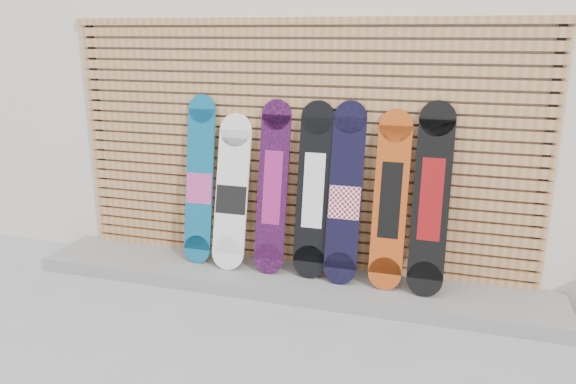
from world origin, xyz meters
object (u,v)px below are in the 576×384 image
Objects in this scene: snowboard_2 at (273,188)px; snowboard_5 at (390,200)px; snowboard_3 at (314,191)px; snowboard_4 at (345,195)px; snowboard_1 at (232,193)px; snowboard_6 at (431,199)px; snowboard_0 at (200,181)px.

snowboard_5 is (1.02, -0.01, -0.02)m from snowboard_2.
snowboard_3 is 0.99× the size of snowboard_4.
snowboard_6 is at bearing -0.44° from snowboard_1.
snowboard_3 is at bearing 174.93° from snowboard_4.
snowboard_2 is (0.38, 0.01, 0.08)m from snowboard_1.
snowboard_6 is (1.34, -0.03, 0.02)m from snowboard_2.
snowboard_2 is 0.37m from snowboard_3.
snowboard_5 is (1.40, 0.00, 0.06)m from snowboard_1.
snowboard_5 is at bearing -0.94° from snowboard_0.
snowboard_4 is at bearing -5.07° from snowboard_3.
snowboard_6 is at bearing -1.16° from snowboard_2.
snowboard_4 is 0.38m from snowboard_5.
snowboard_0 is 1.01× the size of snowboard_2.
snowboard_0 is 0.71m from snowboard_2.
snowboard_4 reaches higher than snowboard_1.
snowboard_4 is 1.04× the size of snowboard_5.
snowboard_5 is (1.73, -0.03, -0.02)m from snowboard_0.
snowboard_1 is 0.94× the size of snowboard_5.
snowboard_6 is (0.98, -0.03, 0.02)m from snowboard_3.
snowboard_2 is at bearing 2.11° from snowboard_1.
snowboard_0 is 1.73m from snowboard_5.
snowboard_2 reaches higher than snowboard_1.
snowboard_2 is 0.99× the size of snowboard_4.
snowboard_0 is at bearing 174.58° from snowboard_1.
snowboard_3 is at bearing 1.21° from snowboard_2.
snowboard_6 is (2.05, -0.04, 0.02)m from snowboard_0.
snowboard_4 is (0.28, -0.02, -0.01)m from snowboard_3.
snowboard_0 is at bearing 178.62° from snowboard_2.
snowboard_1 is at bearing 179.84° from snowboard_4.
snowboard_4 is (1.02, -0.00, 0.07)m from snowboard_1.
snowboard_1 is (0.33, -0.03, -0.08)m from snowboard_0.
snowboard_5 is at bearing -0.63° from snowboard_2.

